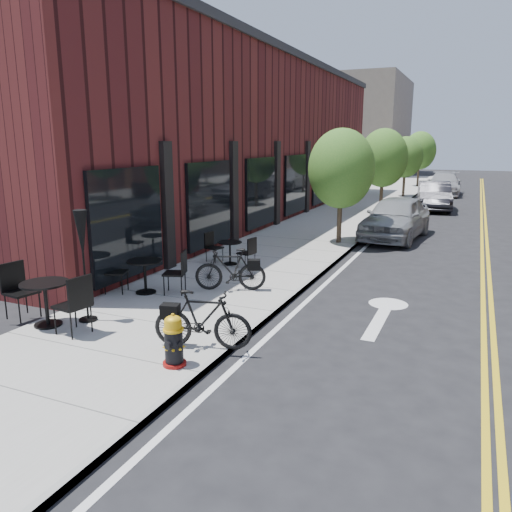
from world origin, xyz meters
The scene contains 18 objects.
ground centered at (0.00, 0.00, 0.00)m, with size 120.00×120.00×0.00m, color black.
sidewalk_near centered at (-2.00, 10.00, 0.06)m, with size 4.00×70.00×0.12m, color #9E9B93.
building_near centered at (-6.50, 14.00, 3.50)m, with size 5.00×28.00×7.00m, color #451616.
bg_building_left centered at (-8.00, 48.00, 5.00)m, with size 8.00×14.00×10.00m, color #726656.
tree_near_a centered at (-0.60, 9.00, 2.60)m, with size 2.20×2.20×3.81m.
tree_near_b centered at (-0.60, 17.00, 2.71)m, with size 2.30×2.30×3.98m.
tree_near_c centered at (-0.60, 25.00, 2.53)m, with size 2.10×2.10×3.67m.
tree_near_d centered at (-0.60, 33.00, 2.79)m, with size 2.40×2.40×4.11m.
fire_hydrant centered at (-0.49, -1.44, 0.52)m, with size 0.45×0.45×0.84m.
bicycle_left centered at (-1.48, 2.48, 0.61)m, with size 0.46×1.64×0.99m, color black.
bicycle_right centered at (-0.41, -0.69, 0.62)m, with size 0.47×1.66×1.00m, color black.
bistro_set_a centered at (-3.60, -0.94, 0.67)m, with size 2.06×0.99×1.09m.
bistro_set_b centered at (-3.16, 1.52, 0.62)m, with size 1.87×1.05×0.99m.
bistro_set_c centered at (-2.60, 4.70, 0.54)m, with size 1.59×0.80×0.84m.
patio_umbrella centered at (-3.10, -0.42, 1.66)m, with size 0.35×0.35×2.14m.
parked_car_a centered at (0.97, 11.10, 0.78)m, with size 1.84×4.58×1.56m, color gray.
parked_car_b centered at (1.60, 20.00, 0.73)m, with size 1.54×4.41×1.45m, color black.
parked_car_c centered at (1.60, 27.98, 0.73)m, with size 2.06×5.06×1.47m, color #9F9FA4.
Camera 1 is at (3.53, -7.47, 3.50)m, focal length 35.00 mm.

